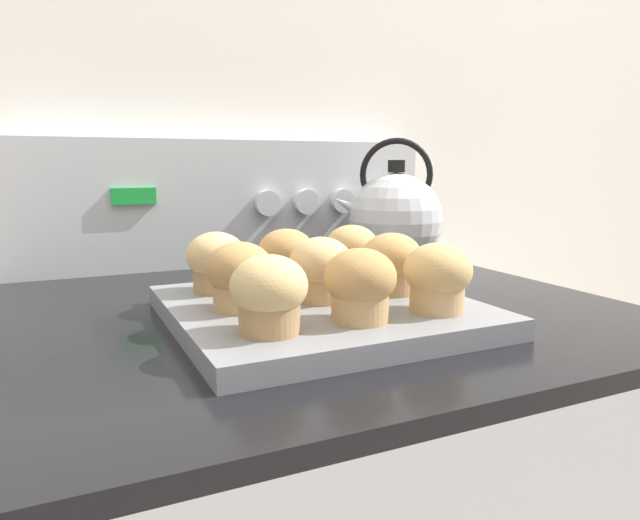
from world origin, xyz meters
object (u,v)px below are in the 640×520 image
object	(u,v)px
muffin_r0_c1	(360,285)
muffin_r2_c1	(286,257)
tea_kettle	(394,218)
muffin_r0_c2	(438,277)
muffin_r1_c0	(240,276)
muffin_r2_c0	(216,261)
muffin_r1_c2	(392,263)
muffin_r1_c1	(321,269)
muffin_r2_c2	(352,252)
muffin_r0_c0	(269,294)
muffin_pan	(319,311)

from	to	relation	value
muffin_r0_c1	muffin_r2_c1	xyz separation A→B (m)	(-0.00, 0.18, 0.00)
tea_kettle	muffin_r0_c2	bearing A→B (deg)	-115.94
muffin_r2_c1	muffin_r1_c0	bearing A→B (deg)	-134.29
muffin_r0_c1	muffin_r2_c0	size ratio (longest dim) A/B	1.00
muffin_r0_c2	muffin_r1_c2	xyz separation A→B (m)	(0.00, 0.09, 0.00)
muffin_r1_c1	muffin_r2_c2	world-z (taller)	same
muffin_r0_c0	muffin_pan	bearing A→B (deg)	44.61
muffin_r2_c0	tea_kettle	xyz separation A→B (m)	(0.34, 0.16, 0.02)
muffin_r0_c1	muffin_r1_c2	world-z (taller)	same
muffin_r0_c2	muffin_r2_c1	distance (m)	0.20
tea_kettle	muffin_r0_c1	bearing A→B (deg)	-126.79
muffin_r2_c1	muffin_r0_c2	bearing A→B (deg)	-63.22
muffin_r0_c0	muffin_r1_c0	world-z (taller)	same
muffin_r1_c2	muffin_r1_c0	bearing A→B (deg)	179.58
muffin_r1_c1	muffin_r2_c0	bearing A→B (deg)	134.04
muffin_r1_c2	muffin_pan	bearing A→B (deg)	179.60
muffin_pan	muffin_r0_c0	xyz separation A→B (m)	(-0.09, -0.09, 0.05)
muffin_r0_c0	muffin_r0_c1	bearing A→B (deg)	-0.41
muffin_r1_c0	muffin_r0_c1	bearing A→B (deg)	-45.21
muffin_r0_c0	muffin_r2_c0	bearing A→B (deg)	89.43
muffin_pan	muffin_r0_c0	size ratio (longest dim) A/B	4.47
muffin_r2_c1	muffin_r0_c0	bearing A→B (deg)	-116.13
muffin_r0_c2	muffin_r1_c2	bearing A→B (deg)	87.91
muffin_pan	muffin_r1_c1	distance (m)	0.05
muffin_r0_c2	muffin_r2_c0	distance (m)	0.26
muffin_r2_c1	tea_kettle	size ratio (longest dim) A/B	0.33
muffin_r2_c1	muffin_r2_c2	size ratio (longest dim) A/B	1.00
muffin_r2_c0	tea_kettle	bearing A→B (deg)	24.49
muffin_r0_c1	muffin_r1_c2	xyz separation A→B (m)	(0.09, 0.09, 0.00)
muffin_r1_c1	tea_kettle	size ratio (longest dim) A/B	0.33
muffin_r0_c2	tea_kettle	size ratio (longest dim) A/B	0.33
muffin_r0_c0	muffin_r2_c1	distance (m)	0.20
muffin_r1_c2	muffin_r2_c1	bearing A→B (deg)	136.43
muffin_r0_c0	muffin_r2_c1	world-z (taller)	same
muffin_r0_c0	muffin_r1_c2	bearing A→B (deg)	25.90
muffin_r0_c2	muffin_r1_c1	world-z (taller)	same
muffin_r0_c0	muffin_r2_c0	world-z (taller)	same
muffin_r1_c0	muffin_r0_c0	bearing A→B (deg)	-90.67
muffin_r0_c2	muffin_r2_c0	xyz separation A→B (m)	(-0.18, 0.19, 0.00)
muffin_pan	muffin_r2_c2	xyz separation A→B (m)	(0.09, 0.09, 0.05)
muffin_r1_c0	muffin_r1_c2	xyz separation A→B (m)	(0.18, -0.00, 0.00)
muffin_r2_c0	muffin_pan	bearing A→B (deg)	-46.67
muffin_r0_c2	muffin_r1_c2	size ratio (longest dim) A/B	1.00
muffin_r1_c0	muffin_r2_c0	distance (m)	0.09
muffin_r0_c1	tea_kettle	size ratio (longest dim) A/B	0.33
muffin_r2_c1	tea_kettle	xyz separation A→B (m)	(0.26, 0.16, 0.02)
muffin_r0_c2	muffin_r2_c2	size ratio (longest dim) A/B	1.00
muffin_pan	muffin_r2_c2	size ratio (longest dim) A/B	4.47
muffin_r0_c2	tea_kettle	bearing A→B (deg)	64.06
muffin_pan	tea_kettle	bearing A→B (deg)	44.48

